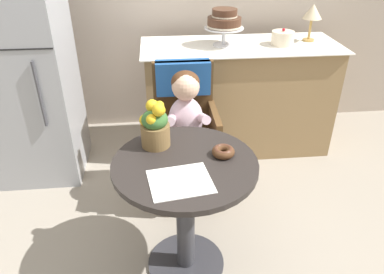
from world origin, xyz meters
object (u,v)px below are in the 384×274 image
Objects in this scene: wicker_chair at (184,111)px; flower_vase at (155,125)px; cafe_table at (185,196)px; table_lamp at (313,13)px; tiered_cake_stand at (224,21)px; round_layer_cake at (283,38)px; donut_front at (223,151)px; seated_child at (186,117)px; refrigerator at (23,67)px.

flower_vase is (-0.19, -0.54, 0.20)m from wicker_chair.
flower_vase reaches higher than wicker_chair.
table_lamp is at bearing 50.68° from cafe_table.
wicker_chair is 0.82m from tiered_cake_stand.
round_layer_cake is (1.00, 1.10, 0.11)m from flower_vase.
tiered_cake_stand is 0.48m from round_layer_cake.
cafe_table is 0.31m from donut_front.
cafe_table is at bearing -95.63° from seated_child.
tiered_cake_stand is at bearing 80.42° from donut_front.
table_lamp is (0.70, 0.06, 0.04)m from tiered_cake_stand.
table_lamp reaches higher than donut_front.
table_lamp is 2.19m from refrigerator.
wicker_chair is 0.60m from flower_vase.
refrigerator is at bearing -174.94° from round_layer_cake.
cafe_table is 4.14× the size of round_layer_cake.
refrigerator reaches higher than seated_child.
wicker_chair is 1.19m from refrigerator.
flower_vase reaches higher than cafe_table.
cafe_table is 2.85× the size of flower_vase.
round_layer_cake is 0.10× the size of refrigerator.
cafe_table is 0.99× the size of seated_child.
table_lamp is at bearing 6.74° from refrigerator.
donut_front is (0.20, 0.04, 0.24)m from cafe_table.
table_lamp reaches higher than round_layer_cake.
donut_front is 1.32m from tiered_cake_stand.
tiered_cake_stand is at bearing 64.18° from flower_vase.
cafe_table is 6.28× the size of donut_front.
cafe_table is at bearing -46.33° from refrigerator.
tiered_cake_stand is at bearing -175.50° from table_lamp.
flower_vase is at bearing -112.00° from wicker_chair.
flower_vase is at bearing 128.67° from cafe_table.
donut_front is at bearing -124.80° from table_lamp.
table_lamp is (0.91, 1.32, 0.37)m from donut_front.
table_lamp is (1.25, 1.18, 0.28)m from flower_vase.
wicker_chair is at bearing -148.46° from table_lamp.
refrigerator reaches higher than round_layer_cake.
table_lamp is at bearing 55.20° from donut_front.
wicker_chair is 1.31× the size of seated_child.
table_lamp reaches higher than cafe_table.
round_layer_cake is at bearing -160.71° from table_lamp.
wicker_chair is at bearing 70.30° from flower_vase.
seated_child is 0.92m from tiered_cake_stand.
tiered_cake_stand is at bearing 72.56° from cafe_table.
cafe_table is 0.72m from wicker_chair.
tiered_cake_stand reaches higher than flower_vase.
flower_vase reaches higher than seated_child.
table_lamp is at bearing 43.49° from flower_vase.
donut_front is 1.64m from table_lamp.
tiered_cake_stand is at bearing 56.85° from wicker_chair.
seated_child is (0.00, -0.16, 0.04)m from wicker_chair.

